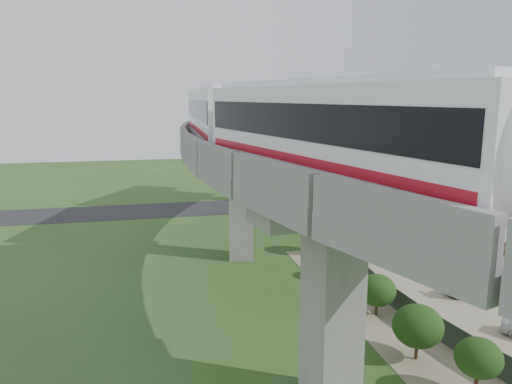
{
  "coord_description": "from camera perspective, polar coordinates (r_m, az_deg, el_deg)",
  "views": [
    {
      "loc": [
        -6.72,
        -29.45,
        13.49
      ],
      "look_at": [
        0.06,
        0.88,
        7.5
      ],
      "focal_mm": 35.0,
      "sensor_mm": 36.0,
      "label": 1
    }
  ],
  "objects": [
    {
      "name": "ground",
      "position": [
        33.08,
        0.24,
        -13.16
      ],
      "size": [
        160.0,
        160.0,
        0.0
      ],
      "primitive_type": "plane",
      "color": "#334E1F",
      "rests_on": "ground"
    },
    {
      "name": "dirt_lot",
      "position": [
        36.93,
        23.15,
        -11.4
      ],
      "size": [
        18.0,
        26.0,
        0.04
      ],
      "primitive_type": "cube",
      "color": "gray",
      "rests_on": "ground"
    },
    {
      "name": "asphalt_road",
      "position": [
        61.32,
        -6.0,
        -1.84
      ],
      "size": [
        60.0,
        8.0,
        0.03
      ],
      "primitive_type": "cube",
      "color": "#232326",
      "rests_on": "ground"
    },
    {
      "name": "viaduct",
      "position": [
        31.6,
        7.07,
        2.75
      ],
      "size": [
        19.58,
        73.98,
        11.4
      ],
      "color": "#99968E",
      "rests_on": "ground"
    },
    {
      "name": "metro_train",
      "position": [
        38.58,
        -1.16,
        9.15
      ],
      "size": [
        15.04,
        60.7,
        3.64
      ],
      "color": "white",
      "rests_on": "ground"
    },
    {
      "name": "fence",
      "position": [
        36.07,
        15.78,
        -10.2
      ],
      "size": [
        3.87,
        38.73,
        1.5
      ],
      "color": "#2D382D",
      "rests_on": "ground"
    },
    {
      "name": "tree_0",
      "position": [
        55.97,
        6.29,
        -0.79
      ],
      "size": [
        1.87,
        1.87,
        3.01
      ],
      "color": "#382314",
      "rests_on": "ground"
    },
    {
      "name": "tree_1",
      "position": [
        50.25,
        6.05,
        -2.38
      ],
      "size": [
        2.93,
        2.93,
        3.24
      ],
      "color": "#382314",
      "rests_on": "ground"
    },
    {
      "name": "tree_2",
      "position": [
        43.48,
        7.57,
        -4.2
      ],
      "size": [
        2.67,
        2.67,
        3.36
      ],
      "color": "#382314",
      "rests_on": "ground"
    },
    {
      "name": "tree_3",
      "position": [
        37.89,
        10.06,
        -7.59
      ],
      "size": [
        2.19,
        2.19,
        2.51
      ],
      "color": "#382314",
      "rests_on": "ground"
    },
    {
      "name": "tree_4",
      "position": [
        32.41,
        13.67,
        -10.85
      ],
      "size": [
        2.34,
        2.34,
        2.64
      ],
      "color": "#382314",
      "rests_on": "ground"
    },
    {
      "name": "tree_5",
      "position": [
        27.8,
        18.01,
        -14.37
      ],
      "size": [
        2.6,
        2.6,
        2.98
      ],
      "color": "#382314",
      "rests_on": "ground"
    },
    {
      "name": "tree_6",
      "position": [
        25.55,
        24.09,
        -16.93
      ],
      "size": [
        2.11,
        2.11,
        2.87
      ],
      "color": "#382314",
      "rests_on": "ground"
    },
    {
      "name": "car_red",
      "position": [
        39.51,
        22.91,
        -8.95
      ],
      "size": [
        3.29,
        3.72,
        1.22
      ],
      "primitive_type": "imported",
      "rotation": [
        0.0,
        0.0,
        -0.66
      ],
      "color": "#AF1021",
      "rests_on": "dirt_lot"
    },
    {
      "name": "car_dark",
      "position": [
        38.03,
        23.61,
        -9.8
      ],
      "size": [
        4.2,
        1.95,
        1.19
      ],
      "primitive_type": "imported",
      "rotation": [
        0.0,
        0.0,
        1.64
      ],
      "color": "black",
      "rests_on": "dirt_lot"
    }
  ]
}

